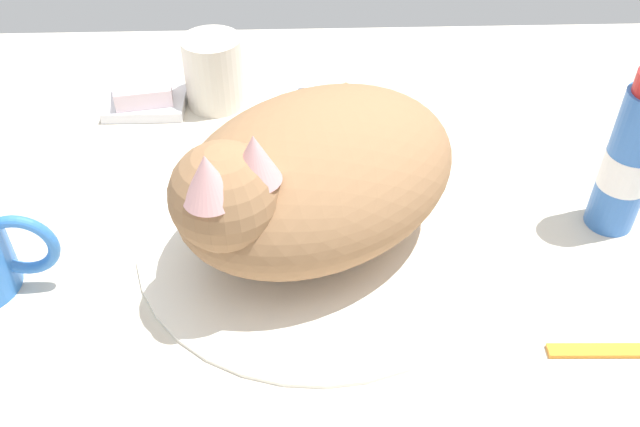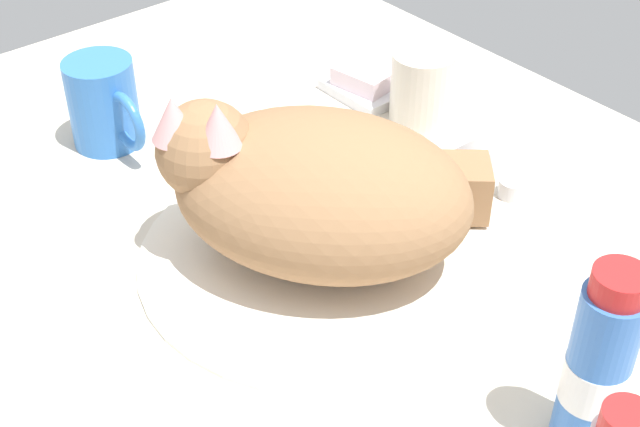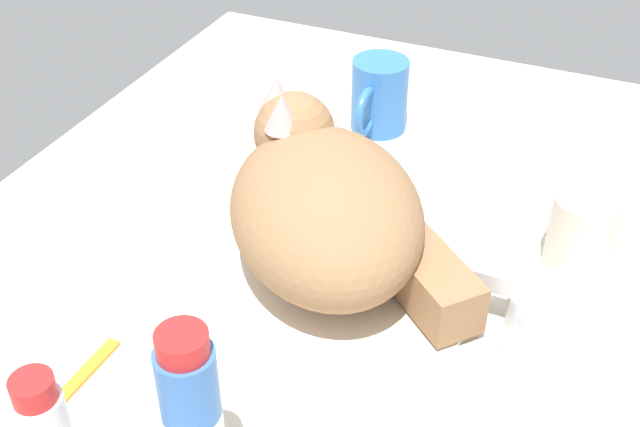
{
  "view_description": "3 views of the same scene",
  "coord_description": "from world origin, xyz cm",
  "views": [
    {
      "loc": [
        -1.43,
        -45.96,
        43.74
      ],
      "look_at": [
        0.06,
        -1.79,
        4.53
      ],
      "focal_mm": 38.94,
      "sensor_mm": 36.0,
      "label": 1
    },
    {
      "loc": [
        47.28,
        -39.63,
        52.23
      ],
      "look_at": [
        0.0,
        -0.19,
        5.06
      ],
      "focal_mm": 50.93,
      "sensor_mm": 36.0,
      "label": 2
    },
    {
      "loc": [
        59.24,
        25.14,
        54.07
      ],
      "look_at": [
        -0.64,
        -0.9,
        6.32
      ],
      "focal_mm": 46.28,
      "sensor_mm": 36.0,
      "label": 3
    }
  ],
  "objects": [
    {
      "name": "ground_plane",
      "position": [
        0.0,
        0.0,
        -1.5
      ],
      "size": [
        110.0,
        82.5,
        3.0
      ],
      "primitive_type": "cube",
      "color": "beige"
    },
    {
      "name": "sink_basin",
      "position": [
        0.0,
        0.0,
        0.41
      ],
      "size": [
        32.59,
        32.59,
        0.81
      ],
      "primitive_type": "cylinder",
      "color": "white",
      "rests_on": "ground_plane"
    },
    {
      "name": "faucet",
      "position": [
        0.0,
        19.04,
        2.38
      ],
      "size": [
        12.07,
        9.7,
        5.58
      ],
      "color": "silver",
      "rests_on": "ground_plane"
    },
    {
      "name": "cat",
      "position": [
        -0.85,
        -0.21,
        7.39
      ],
      "size": [
        31.58,
        32.18,
        15.39
      ],
      "color": "#936B47",
      "rests_on": "sink_basin"
    },
    {
      "name": "coffee_mug",
      "position": [
        -28.66,
        -5.01,
        4.68
      ],
      "size": [
        11.46,
        7.13,
        9.36
      ],
      "color": "#3372C6",
      "rests_on": "ground_plane"
    },
    {
      "name": "rinse_cup",
      "position": [
        -11.0,
        23.11,
        4.06
      ],
      "size": [
        6.65,
        6.65,
        8.12
      ],
      "color": "silver",
      "rests_on": "ground_plane"
    },
    {
      "name": "soap_dish",
      "position": [
        -19.06,
        22.28,
        0.6
      ],
      "size": [
        9.0,
        6.4,
        1.2
      ],
      "primitive_type": "cube",
      "color": "white",
      "rests_on": "ground_plane"
    },
    {
      "name": "soap_bar",
      "position": [
        -19.06,
        22.28,
        2.26
      ],
      "size": [
        6.95,
        5.72,
        2.11
      ],
      "primitive_type": "cube",
      "rotation": [
        0.0,
        0.0,
        0.17
      ],
      "color": "silver",
      "rests_on": "soap_dish"
    },
    {
      "name": "toothpaste_bottle",
      "position": [
        27.16,
        1.22,
        7.39
      ],
      "size": [
        4.43,
        4.43,
        15.77
      ],
      "color": "#3870C6",
      "rests_on": "ground_plane"
    },
    {
      "name": "toothbrush",
      "position": [
        26.22,
        -13.82,
        0.51
      ],
      "size": [
        15.94,
        1.82,
        1.6
      ],
      "color": "orange",
      "rests_on": "ground_plane"
    }
  ]
}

